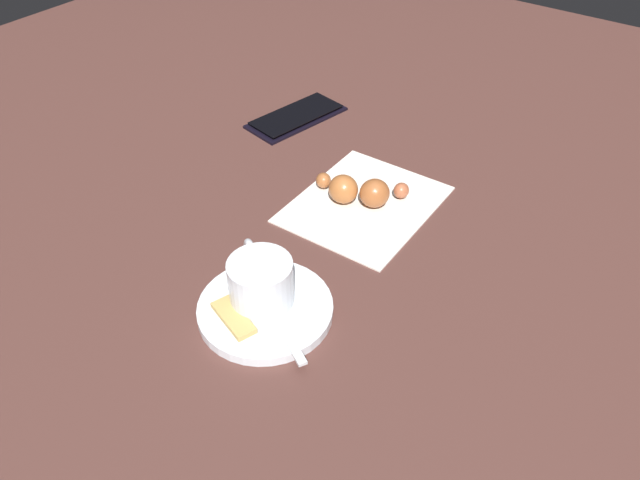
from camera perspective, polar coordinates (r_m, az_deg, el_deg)
ground_plane at (r=0.71m, az=-0.08°, el=-1.00°), size 1.80×1.80×0.00m
saucer at (r=0.64m, az=-5.04°, el=-6.34°), size 0.14×0.14×0.01m
espresso_cup at (r=0.62m, az=-5.50°, el=-3.77°), size 0.07×0.08×0.05m
teaspoon at (r=0.63m, az=-4.80°, el=-5.59°), size 0.08×0.12×0.01m
sugar_packet at (r=0.62m, az=-7.70°, el=-7.24°), size 0.04×0.06×0.01m
napkin at (r=0.78m, az=4.12°, el=3.36°), size 0.20×0.16×0.00m
croissant at (r=0.77m, az=3.64°, el=4.58°), size 0.08×0.12×0.04m
cell_phone at (r=0.95m, az=-2.18°, el=11.29°), size 0.16×0.09×0.01m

